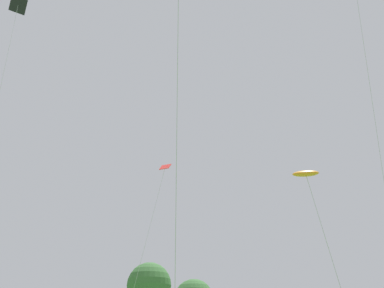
# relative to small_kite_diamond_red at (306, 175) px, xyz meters

# --- Properties ---
(small_kite_diamond_red) EXTENTS (1.35, 1.34, 7.35)m
(small_kite_diamond_red) POSITION_rel_small_kite_diamond_red_xyz_m (0.00, 0.00, 0.00)
(small_kite_diamond_red) COLOR orange
(small_kite_diamond_red) RESTS_ON ground
(small_kite_box_yellow) EXTENTS (3.28, 1.35, 14.15)m
(small_kite_box_yellow) POSITION_rel_small_kite_diamond_red_xyz_m (-0.38, 17.07, 5.88)
(small_kite_box_yellow) COLOR red
(small_kite_box_yellow) RESTS_ON ground
(small_kite_streamer_purple) EXTENTS (1.26, 2.83, 22.95)m
(small_kite_streamer_purple) POSITION_rel_small_kite_diamond_red_xyz_m (-12.24, 12.63, 14.09)
(small_kite_streamer_purple) COLOR black
(small_kite_streamer_purple) RESTS_ON ground
(tree_oak_left) EXTENTS (6.13, 6.13, 11.44)m
(tree_oak_left) POSITION_rel_small_kite_diamond_red_xyz_m (6.70, 46.56, 1.19)
(tree_oak_left) COLOR #513823
(tree_oak_left) RESTS_ON ground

